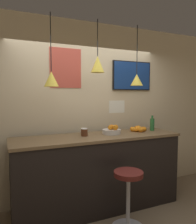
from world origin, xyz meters
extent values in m
cube|color=beige|center=(0.00, 1.21, 1.45)|extent=(8.00, 0.06, 2.90)
cube|color=black|center=(0.00, 0.74, 0.54)|extent=(2.47, 0.68, 1.07)
cube|color=brown|center=(0.00, 0.74, 1.09)|extent=(2.51, 0.72, 0.04)
cylinder|color=#B7B7BC|center=(0.13, 0.08, 0.36)|extent=(0.05, 0.05, 0.68)
cylinder|color=#5B1E19|center=(0.13, 0.08, 0.73)|extent=(0.37, 0.37, 0.06)
cylinder|color=beige|center=(0.24, 0.77, 1.15)|extent=(0.29, 0.29, 0.07)
sphere|color=orange|center=(0.24, 0.76, 1.22)|extent=(0.08, 0.08, 0.08)
sphere|color=orange|center=(0.27, 0.69, 1.22)|extent=(0.08, 0.08, 0.08)
sphere|color=orange|center=(0.22, 0.74, 1.22)|extent=(0.07, 0.07, 0.07)
sphere|color=orange|center=(0.21, 0.75, 1.21)|extent=(0.07, 0.07, 0.07)
sphere|color=orange|center=(0.70, 0.78, 1.15)|extent=(0.07, 0.07, 0.07)
sphere|color=orange|center=(0.66, 0.84, 1.15)|extent=(0.08, 0.08, 0.08)
sphere|color=orange|center=(0.66, 0.81, 1.15)|extent=(0.07, 0.07, 0.07)
sphere|color=orange|center=(0.74, 0.70, 1.15)|extent=(0.08, 0.08, 0.08)
sphere|color=orange|center=(0.75, 0.76, 1.15)|extent=(0.08, 0.08, 0.08)
sphere|color=orange|center=(0.81, 0.88, 1.15)|extent=(0.08, 0.08, 0.08)
sphere|color=orange|center=(0.79, 0.86, 1.15)|extent=(0.08, 0.08, 0.08)
sphere|color=orange|center=(0.76, 0.87, 1.15)|extent=(0.08, 0.08, 0.08)
sphere|color=orange|center=(0.73, 0.83, 1.15)|extent=(0.07, 0.07, 0.07)
sphere|color=orange|center=(0.83, 0.74, 1.15)|extent=(0.08, 0.08, 0.08)
sphere|color=orange|center=(0.77, 0.80, 1.15)|extent=(0.08, 0.08, 0.08)
sphere|color=orange|center=(0.74, 0.76, 1.15)|extent=(0.07, 0.07, 0.07)
sphere|color=orange|center=(0.83, 0.78, 1.15)|extent=(0.08, 0.08, 0.08)
sphere|color=orange|center=(0.75, 0.82, 1.15)|extent=(0.07, 0.07, 0.07)
cylinder|color=#286B33|center=(1.01, 0.77, 1.21)|extent=(0.07, 0.07, 0.20)
cylinder|color=#286B33|center=(1.01, 0.77, 1.34)|extent=(0.03, 0.03, 0.05)
cylinder|color=#562D19|center=(-0.20, 0.77, 1.16)|extent=(0.10, 0.10, 0.10)
cylinder|color=white|center=(-0.20, 0.77, 1.22)|extent=(0.10, 0.10, 0.01)
cylinder|color=black|center=(-0.68, 0.75, 2.41)|extent=(0.01, 0.01, 0.77)
cone|color=yellow|center=(-0.68, 0.75, 1.93)|extent=(0.20, 0.20, 0.20)
sphere|color=#F9EFCC|center=(-0.68, 0.75, 1.84)|extent=(0.04, 0.04, 0.04)
cylinder|color=black|center=(0.00, 0.75, 2.54)|extent=(0.01, 0.01, 0.52)
cone|color=yellow|center=(0.00, 0.75, 2.16)|extent=(0.20, 0.20, 0.24)
sphere|color=#F9EFCC|center=(0.00, 0.75, 2.06)|extent=(0.04, 0.04, 0.04)
cylinder|color=black|center=(0.68, 0.75, 2.42)|extent=(0.01, 0.01, 0.76)
cone|color=yellow|center=(0.68, 0.75, 1.95)|extent=(0.20, 0.20, 0.18)
sphere|color=#F9EFCC|center=(0.68, 0.75, 1.88)|extent=(0.04, 0.04, 0.04)
cube|color=black|center=(0.85, 1.16, 2.05)|extent=(0.76, 0.04, 0.51)
cube|color=navy|center=(0.85, 1.14, 2.05)|extent=(0.73, 0.01, 0.48)
cube|color=white|center=(0.16, 0.46, 1.55)|extent=(0.24, 0.01, 0.17)
cube|color=#C64C3D|center=(-0.36, 1.17, 2.13)|extent=(0.50, 0.01, 0.62)
camera|label=1|loc=(-1.29, -2.20, 1.72)|focal=35.00mm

